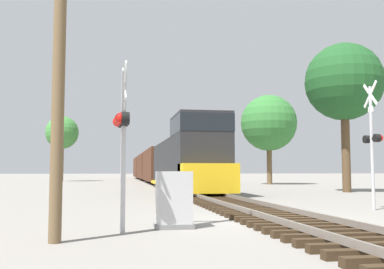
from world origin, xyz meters
TOP-DOWN VIEW (x-y plane):
  - ground_plane at (0.00, 0.00)m, footprint 400.00×400.00m
  - rail_track_bed at (0.00, -0.00)m, footprint 2.60×160.00m
  - freight_train at (0.00, 41.70)m, footprint 2.89×67.50m
  - crossing_signal_near at (-4.45, -2.05)m, footprint 0.39×1.01m
  - crossing_signal_far at (4.70, 2.59)m, footprint 0.34×1.00m
  - relay_cabinet at (-3.15, -1.33)m, footprint 0.96×0.66m
  - utility_pole at (-5.76, -3.22)m, footprint 1.80×0.25m
  - tree_far_right at (10.48, 15.19)m, footprint 5.21×5.21m
  - tree_mid_background at (11.12, 32.23)m, footprint 5.86×5.86m
  - tree_deep_background at (-11.89, 49.76)m, footprint 4.41×4.41m

SIDE VIEW (x-z plane):
  - ground_plane at x=0.00m, z-range 0.00..0.00m
  - rail_track_bed at x=0.00m, z-range -0.02..0.29m
  - relay_cabinet at x=-3.15m, z-range -0.01..1.40m
  - freight_train at x=0.00m, z-range -0.30..4.23m
  - crossing_signal_near at x=-4.45m, z-range 0.45..4.38m
  - crossing_signal_far at x=4.70m, z-range 0.20..4.91m
  - utility_pole at x=-5.76m, z-range 0.17..9.56m
  - tree_mid_background at x=11.12m, z-range 1.71..11.06m
  - tree_deep_background at x=-11.89m, z-range 2.10..10.85m
  - tree_far_right at x=10.48m, z-range 2.34..12.35m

